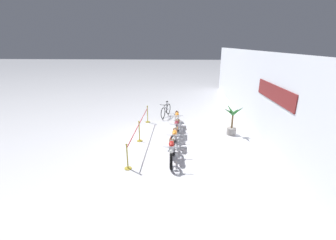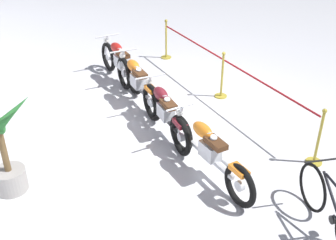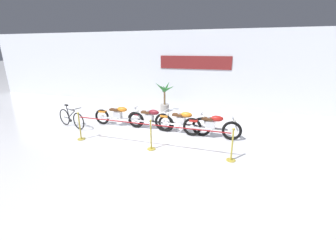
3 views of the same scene
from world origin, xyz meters
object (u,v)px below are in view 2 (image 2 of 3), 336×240
stanchion_mid_left (222,82)px  potted_palm_left_of_row (4,152)px  motorcycle_red_3 (120,63)px  stanchion_far_left (259,92)px  bicycle (331,210)px  stanchion_mid_right (166,45)px  motorcycle_maroon_1 (165,112)px  motorcycle_orange_2 (137,82)px  motorcycle_orange_0 (208,151)px

stanchion_mid_left → potted_palm_left_of_row: bearing=103.3°
motorcycle_red_3 → stanchion_far_left: bearing=-151.6°
bicycle → stanchion_mid_left: bearing=-14.2°
potted_palm_left_of_row → stanchion_mid_right: bearing=-51.7°
motorcycle_maroon_1 → motorcycle_red_3: size_ratio=0.96×
motorcycle_orange_2 → motorcycle_red_3: size_ratio=1.05×
motorcycle_red_3 → bicycle: bearing=-174.1°
motorcycle_orange_2 → potted_palm_left_of_row: size_ratio=1.42×
stanchion_mid_left → motorcycle_orange_0: bearing=141.0°
bicycle → stanchion_mid_right: (6.70, -1.04, -0.03)m
motorcycle_red_3 → stanchion_mid_right: (0.81, -1.65, -0.12)m
motorcycle_red_3 → stanchion_mid_right: 1.84m
potted_palm_left_of_row → stanchion_mid_right: potted_palm_left_of_row is taller
motorcycle_orange_0 → stanchion_mid_right: stanchion_mid_right is taller
motorcycle_red_3 → potted_palm_left_of_row: bearing=133.6°
motorcycle_red_3 → stanchion_mid_left: stanchion_mid_left is taller
motorcycle_maroon_1 → stanchion_mid_left: 1.98m
motorcycle_orange_2 → stanchion_mid_left: size_ratio=2.21×
motorcycle_orange_0 → potted_palm_left_of_row: 3.11m
motorcycle_red_3 → motorcycle_maroon_1: bearing=176.1°
potted_palm_left_of_row → stanchion_far_left: size_ratio=0.30×
motorcycle_red_3 → potted_palm_left_of_row: potted_palm_left_of_row is taller
motorcycle_maroon_1 → motorcycle_red_3: 2.57m
stanchion_mid_right → motorcycle_orange_0: bearing=159.6°
stanchion_mid_left → stanchion_mid_right: size_ratio=1.00×
motorcycle_maroon_1 → stanchion_far_left: bearing=-104.6°
motorcycle_red_3 → potted_palm_left_of_row: 4.22m
bicycle → potted_palm_left_of_row: (2.99, 3.66, 0.31)m
stanchion_far_left → motorcycle_orange_0: bearing=118.6°
motorcycle_orange_0 → motorcycle_red_3: size_ratio=1.06×
potted_palm_left_of_row → stanchion_mid_right: 6.00m
stanchion_mid_left → motorcycle_orange_2: bearing=70.7°
stanchion_far_left → motorcycle_red_3: bearing=28.4°
motorcycle_orange_0 → motorcycle_orange_2: 2.84m
motorcycle_maroon_1 → stanchion_mid_right: stanchion_mid_right is taller
motorcycle_orange_0 → bicycle: size_ratio=1.39×
stanchion_mid_right → stanchion_far_left: bearing=-180.0°
stanchion_far_left → stanchion_mid_left: (1.24, 0.00, -0.30)m
potted_palm_left_of_row → stanchion_mid_left: potted_palm_left_of_row is taller
bicycle → stanchion_far_left: bearing=-20.0°
motorcycle_red_3 → stanchion_mid_left: (-1.79, -1.65, -0.12)m
motorcycle_orange_2 → potted_palm_left_of_row: potted_palm_left_of_row is taller
stanchion_mid_right → motorcycle_red_3: bearing=116.2°
bicycle → stanchion_mid_right: stanchion_mid_right is taller
motorcycle_orange_0 → bicycle: bearing=-157.8°
motorcycle_maroon_1 → motorcycle_red_3: (2.56, -0.17, 0.01)m
motorcycle_orange_2 → bicycle: 4.77m
motorcycle_maroon_1 → stanchion_far_left: size_ratio=0.39×
motorcycle_orange_0 → bicycle: 2.02m
motorcycle_orange_2 → stanchion_mid_right: 2.65m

